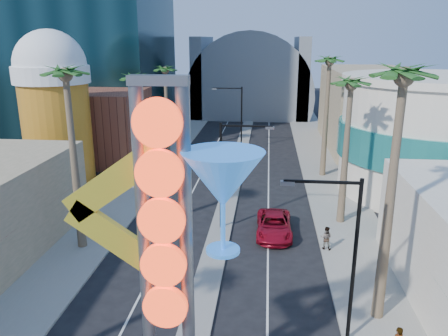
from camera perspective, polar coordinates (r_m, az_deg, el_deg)
sidewalk_west at (r=48.41m, az=-9.72°, el=0.05°), size 5.00×100.00×0.15m
sidewalk_east at (r=47.13m, az=13.16°, el=-0.60°), size 5.00×100.00×0.15m
median at (r=49.69m, az=1.82°, el=0.72°), size 1.60×84.00×0.15m
brick_filler_west at (r=52.32m, az=-15.98°, el=5.31°), size 10.00×10.00×8.00m
filler_east at (r=59.73m, az=18.20°, el=7.42°), size 10.00×20.00×10.00m
beer_mug at (r=44.93m, az=-21.27°, el=8.06°), size 7.00×7.00×14.50m
turquoise_building at (r=43.19m, az=25.70°, el=3.74°), size 16.60×16.60×10.60m
canopy at (r=82.30m, az=3.52°, el=9.98°), size 22.00×16.00×22.00m
neon_sign at (r=14.34m, az=-4.52°, el=-9.41°), size 6.53×2.60×12.55m
streetlight_0 at (r=31.07m, az=0.60°, el=0.25°), size 3.79×0.25×8.00m
streetlight_1 at (r=54.55m, az=1.73°, el=7.30°), size 3.79×0.25×8.00m
streetlight_2 at (r=20.06m, az=15.47°, el=-9.95°), size 3.45×0.25×8.00m
palm_1 at (r=28.60m, az=-19.88°, el=10.03°), size 2.40×2.40×12.70m
palm_2 at (r=41.75m, az=-11.49°, el=10.55°), size 2.40×2.40×11.20m
palm_3 at (r=53.30m, az=-7.69°, el=11.94°), size 2.40×2.40×11.20m
palm_5 at (r=20.68m, az=22.24°, el=8.92°), size 2.40×2.40×13.20m
palm_6 at (r=32.45m, az=16.21°, el=9.41°), size 2.40×2.40×11.70m
palm_7 at (r=44.19m, az=13.59°, el=12.48°), size 2.40×2.40×12.70m
red_pickup at (r=31.77m, az=6.56°, el=-7.43°), size 2.50×5.36×1.49m
pedestrian_b at (r=29.99m, az=13.19°, el=-8.87°), size 0.90×0.78×1.58m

